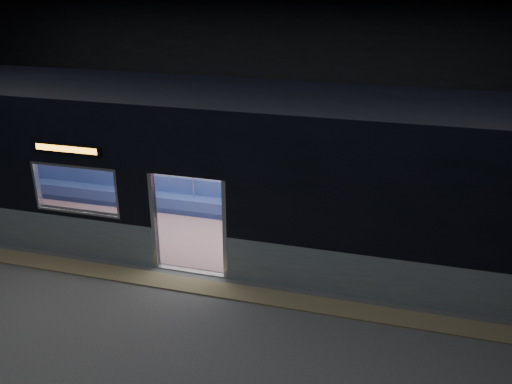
% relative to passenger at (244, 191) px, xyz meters
% --- Properties ---
extents(station_floor, '(24.00, 14.00, 0.01)m').
position_rel_passenger_xyz_m(station_floor, '(-0.35, -3.55, -0.80)').
color(station_floor, '#47494C').
rests_on(station_floor, ground).
extents(station_envelope, '(24.00, 14.00, 5.00)m').
position_rel_passenger_xyz_m(station_envelope, '(-0.35, -3.55, 2.87)').
color(station_envelope, black).
rests_on(station_envelope, station_floor).
extents(tactile_strip, '(22.80, 0.50, 0.03)m').
position_rel_passenger_xyz_m(tactile_strip, '(-0.35, -3.00, -0.78)').
color(tactile_strip, '#8C7F59').
rests_on(tactile_strip, station_floor).
extents(metro_car, '(18.00, 3.04, 3.35)m').
position_rel_passenger_xyz_m(metro_car, '(-0.35, -1.00, 1.05)').
color(metro_car, '#8A9AA5').
rests_on(metro_car, station_floor).
extents(passenger, '(0.41, 0.68, 1.36)m').
position_rel_passenger_xyz_m(passenger, '(0.00, 0.00, 0.00)').
color(passenger, black).
rests_on(passenger, metro_car).
extents(handbag, '(0.31, 0.28, 0.13)m').
position_rel_passenger_xyz_m(handbag, '(0.03, -0.22, -0.12)').
color(handbag, black).
rests_on(handbag, passenger).
extents(transit_map, '(1.00, 0.03, 0.65)m').
position_rel_passenger_xyz_m(transit_map, '(4.18, 0.31, 0.68)').
color(transit_map, white).
rests_on(transit_map, metro_car).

